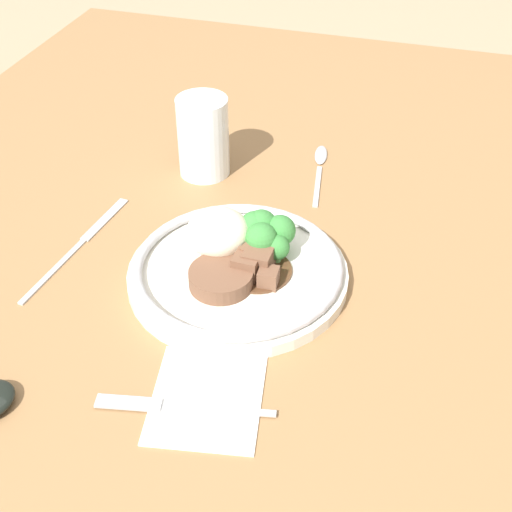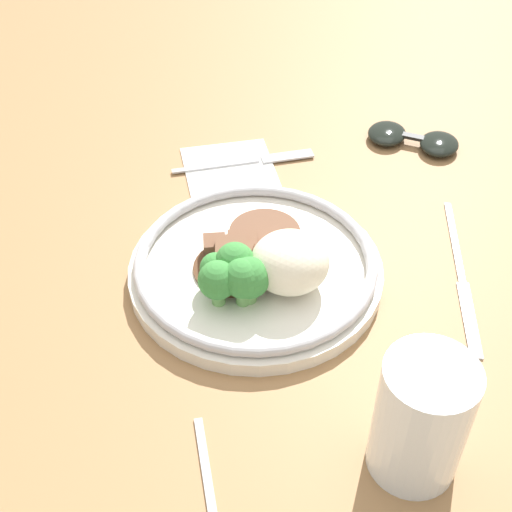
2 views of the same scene
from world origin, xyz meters
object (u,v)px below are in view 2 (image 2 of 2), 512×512
plate (253,265)px  sunglasses (410,139)px  knife (458,279)px  fork (255,160)px  juice_glass (416,423)px

plate → sunglasses: (-0.24, 0.20, -0.01)m
knife → fork: bearing=-130.1°
plate → knife: 0.21m
plate → juice_glass: juice_glass is taller
juice_glass → fork: 0.43m
fork → knife: 0.29m
plate → knife: (0.00, 0.21, -0.02)m
sunglasses → plate: bearing=-17.6°
plate → knife: bearing=89.0°
fork → knife: bearing=-57.5°
fork → sunglasses: size_ratio=1.38×
juice_glass → fork: juice_glass is taller
juice_glass → sunglasses: juice_glass is taller
fork → sunglasses: 0.20m
knife → juice_glass: bearing=-17.9°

